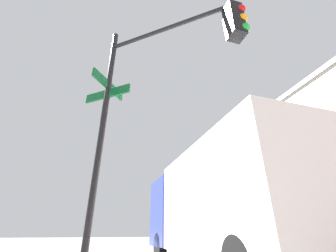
% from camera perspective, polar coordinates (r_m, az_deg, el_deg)
% --- Properties ---
extents(traffic_signal_near, '(2.35, 2.74, 5.41)m').
position_cam_1_polar(traffic_signal_near, '(4.39, -1.48, 13.50)').
color(traffic_signal_near, black).
rests_on(traffic_signal_near, ground_plane).
extents(box_truck_second, '(8.32, 2.39, 3.38)m').
position_cam_1_polar(box_truck_second, '(7.92, 11.60, -19.15)').
color(box_truck_second, navy).
rests_on(box_truck_second, ground_plane).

